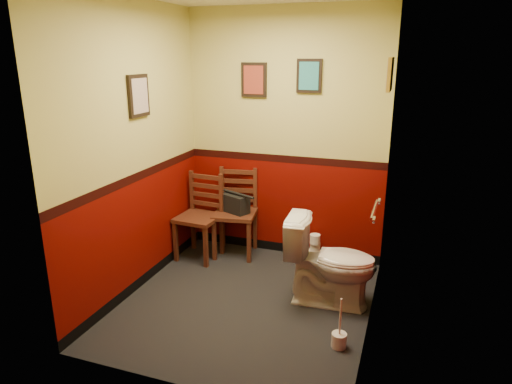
{
  "coord_description": "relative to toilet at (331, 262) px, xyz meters",
  "views": [
    {
      "loc": [
        1.33,
        -3.53,
        2.21
      ],
      "look_at": [
        0.0,
        0.25,
        1.0
      ],
      "focal_mm": 32.0,
      "sensor_mm": 36.0,
      "label": 1
    }
  ],
  "objects": [
    {
      "name": "tp_stack",
      "position": [
        -0.32,
        0.85,
        -0.27
      ],
      "size": [
        0.24,
        0.15,
        0.31
      ],
      "color": "silver",
      "rests_on": "floor"
    },
    {
      "name": "handbag",
      "position": [
        -1.22,
        0.71,
        0.21
      ],
      "size": [
        0.36,
        0.28,
        0.24
      ],
      "rotation": [
        0.0,
        0.0,
        -0.41
      ],
      "color": "black",
      "rests_on": "chair_right"
    },
    {
      "name": "framed_print_back_a",
      "position": [
        -1.07,
        0.93,
        1.55
      ],
      "size": [
        0.28,
        0.04,
        0.36
      ],
      "color": "black",
      "rests_on": "wall_back"
    },
    {
      "name": "chair_left",
      "position": [
        -1.57,
        0.54,
        0.07
      ],
      "size": [
        0.47,
        0.47,
        0.95
      ],
      "rotation": [
        0.0,
        0.0,
        -0.07
      ],
      "color": "#4B2316",
      "rests_on": "floor"
    },
    {
      "name": "wall_front",
      "position": [
        -0.72,
        -1.45,
        0.95
      ],
      "size": [
        2.2,
        0.0,
        2.7
      ],
      "primitive_type": "cube",
      "rotation": [
        -1.57,
        0.0,
        0.0
      ],
      "color": "#5A0703",
      "rests_on": "ground"
    },
    {
      "name": "wall_right",
      "position": [
        0.38,
        -0.25,
        0.95
      ],
      "size": [
        0.0,
        2.4,
        2.7
      ],
      "primitive_type": "cube",
      "rotation": [
        1.57,
        0.0,
        -1.57
      ],
      "color": "#5A0703",
      "rests_on": "ground"
    },
    {
      "name": "framed_print_left",
      "position": [
        -1.8,
        -0.15,
        1.45
      ],
      "size": [
        0.04,
        0.3,
        0.38
      ],
      "color": "black",
      "rests_on": "wall_left"
    },
    {
      "name": "wall_left",
      "position": [
        -1.82,
        -0.25,
        0.95
      ],
      "size": [
        0.0,
        2.4,
        2.7
      ],
      "primitive_type": "cube",
      "rotation": [
        1.57,
        0.0,
        1.57
      ],
      "color": "#5A0703",
      "rests_on": "ground"
    },
    {
      "name": "chair_right",
      "position": [
        -1.23,
        0.76,
        0.09
      ],
      "size": [
        0.53,
        0.53,
        0.98
      ],
      "rotation": [
        0.0,
        0.0,
        0.16
      ],
      "color": "#4B2316",
      "rests_on": "floor"
    },
    {
      "name": "floor",
      "position": [
        -0.72,
        -0.25,
        -0.4
      ],
      "size": [
        2.2,
        2.4,
        0.0
      ],
      "primitive_type": "cube",
      "color": "black",
      "rests_on": "ground"
    },
    {
      "name": "wall_back",
      "position": [
        -0.72,
        0.95,
        0.95
      ],
      "size": [
        2.2,
        0.0,
        2.7
      ],
      "primitive_type": "cube",
      "rotation": [
        1.57,
        0.0,
        0.0
      ],
      "color": "#5A0703",
      "rests_on": "ground"
    },
    {
      "name": "toilet",
      "position": [
        0.0,
        0.0,
        0.0
      ],
      "size": [
        0.85,
        0.51,
        0.81
      ],
      "primitive_type": "imported",
      "rotation": [
        0.0,
        0.0,
        1.63
      ],
      "color": "white",
      "rests_on": "floor"
    },
    {
      "name": "toilet_brush",
      "position": [
        0.2,
        -0.65,
        -0.34
      ],
      "size": [
        0.12,
        0.12,
        0.43
      ],
      "color": "silver",
      "rests_on": "floor"
    },
    {
      "name": "grab_bar",
      "position": [
        0.35,
        -0.0,
        0.55
      ],
      "size": [
        0.05,
        0.56,
        0.06
      ],
      "color": "silver",
      "rests_on": "wall_right"
    },
    {
      "name": "framed_print_right",
      "position": [
        0.36,
        0.35,
        1.65
      ],
      "size": [
        0.04,
        0.34,
        0.28
      ],
      "color": "olive",
      "rests_on": "wall_right"
    },
    {
      "name": "framed_print_back_b",
      "position": [
        -0.47,
        0.93,
        1.6
      ],
      "size": [
        0.26,
        0.04,
        0.34
      ],
      "color": "black",
      "rests_on": "wall_back"
    }
  ]
}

